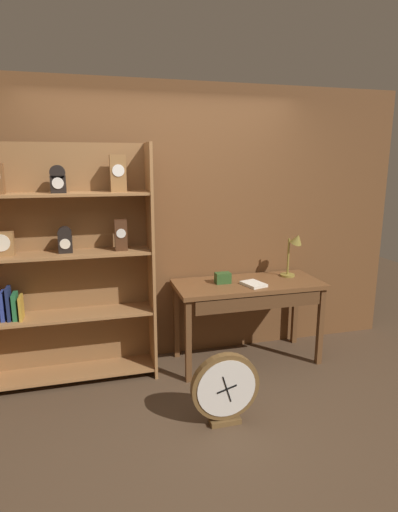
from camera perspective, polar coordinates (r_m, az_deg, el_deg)
The scene contains 8 objects.
ground_plane at distance 3.20m, azimuth 0.70°, elevation -23.38°, with size 10.00×10.00×0.00m, color #4C3826.
back_wood_panel at distance 3.94m, azimuth -4.58°, elevation 4.19°, with size 4.80×0.05×2.60m, color brown.
bookshelf at distance 3.65m, azimuth -18.35°, elevation -1.49°, with size 1.46×0.34×2.05m.
workbench at distance 3.91m, azimuth 6.90°, elevation -5.04°, with size 1.38×0.60×0.79m.
desk_lamp at distance 4.10m, azimuth 13.00°, elevation 0.95°, with size 0.21×0.21×0.44m.
toolbox_small at distance 3.85m, azimuth 3.30°, elevation -3.03°, with size 0.14×0.09×0.10m, color #2D5123.
open_repair_manual at distance 3.81m, azimuth 7.53°, elevation -3.85°, with size 0.16×0.22×0.03m, color silver.
round_clock_large at distance 3.16m, azimuth 3.65°, elevation -17.78°, with size 0.51×0.11×0.55m.
Camera 1 is at (-0.70, -2.48, 1.89)m, focal length 28.99 mm.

